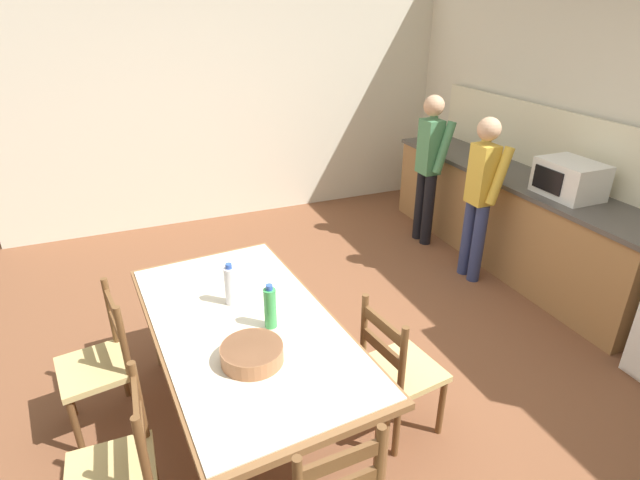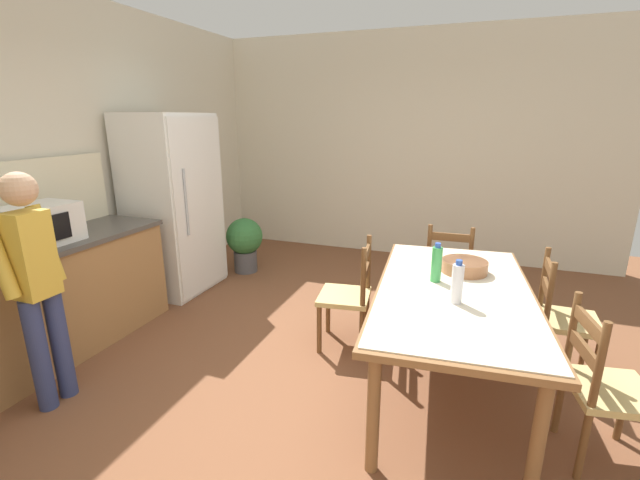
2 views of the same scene
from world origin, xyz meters
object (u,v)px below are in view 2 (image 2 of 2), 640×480
chair_head_end (448,271)px  person_at_counter (35,280)px  serving_bowl (464,265)px  chair_side_far_right (349,295)px  potted_plant (245,241)px  microwave (39,225)px  chair_side_near_left (604,388)px  refrigerator (173,205)px  chair_side_near_right (563,318)px  dining_table (453,299)px  bottle_off_centre (436,264)px  bottle_near_centre (457,283)px

chair_head_end → person_at_counter: (-2.25, 2.34, 0.42)m
serving_bowl → person_at_counter: 2.83m
chair_side_far_right → potted_plant: (1.27, 1.70, -0.06)m
microwave → chair_side_near_left: (0.20, -3.78, -0.62)m
microwave → refrigerator: bearing=-0.7°
microwave → chair_head_end: 3.43m
chair_side_near_right → chair_side_far_right: bearing=95.8°
chair_head_end → potted_plant: 2.44m
person_at_counter → potted_plant: (2.66, 0.07, -0.48)m
refrigerator → chair_side_far_right: (-0.57, -2.12, -0.50)m
dining_table → chair_head_end: (1.23, 0.10, -0.24)m
chair_head_end → potted_plant: chair_head_end is taller
chair_side_near_left → chair_side_far_right: bearing=56.9°
chair_side_far_right → potted_plant: bearing=-134.7°
bottle_off_centre → person_at_counter: 2.56m
refrigerator → chair_side_far_right: size_ratio=2.07×
microwave → serving_bowl: 3.15m
chair_side_near_left → potted_plant: (2.00, 3.33, -0.06)m
refrigerator → serving_bowl: (-0.59, -2.99, -0.13)m
microwave → person_at_counter: person_at_counter is taller
chair_side_near_left → person_at_counter: (-0.66, 3.26, 0.42)m
microwave → bottle_near_centre: bearing=-83.7°
microwave → serving_bowl: (0.90, -3.01, -0.25)m
serving_bowl → chair_head_end: bearing=9.5°
dining_table → microwave: bearing=100.8°
dining_table → chair_side_near_right: 0.93m
chair_side_far_right → dining_table: bearing=58.5°
dining_table → bottle_off_centre: size_ratio=7.26×
refrigerator → chair_head_end: bearing=-83.9°
chair_side_near_left → chair_head_end: (1.59, 0.92, 0.00)m
microwave → chair_side_near_right: (1.05, -3.71, -0.62)m
microwave → bottle_off_centre: (0.65, -2.83, -0.18)m
potted_plant → bottle_near_centre: bearing=-126.4°
refrigerator → potted_plant: size_ratio=2.82×
chair_side_far_right → refrigerator: bearing=-112.7°
chair_side_near_right → person_at_counter: 3.55m
dining_table → chair_head_end: 1.26m
refrigerator → potted_plant: 0.99m
microwave → dining_table: (0.56, -2.96, -0.38)m
dining_table → bottle_off_centre: bearing=57.3°
refrigerator → chair_side_far_right: 2.25m
refrigerator → chair_side_near_right: (-0.44, -3.69, -0.50)m
chair_side_near_right → chair_side_near_left: bearing=-174.3°
bottle_near_centre → chair_side_near_left: bearing=-99.0°
potted_plant → dining_table: bearing=-123.0°
person_at_counter → refrigerator: bearing=-75.6°
serving_bowl → potted_plant: serving_bowl is taller
microwave → bottle_near_centre: microwave is taller
dining_table → chair_head_end: chair_head_end is taller
bottle_near_centre → chair_head_end: (1.47, 0.12, -0.44)m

